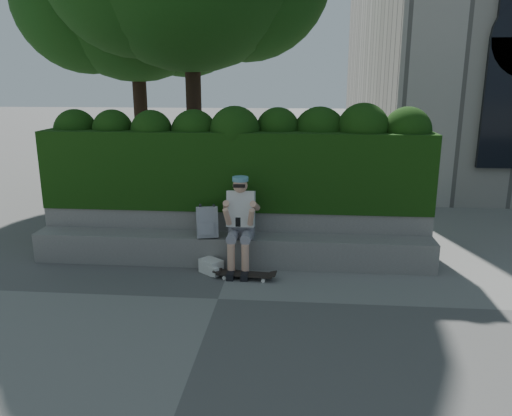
# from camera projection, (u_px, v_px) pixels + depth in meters

# --- Properties ---
(ground) EXTENTS (80.00, 80.00, 0.00)m
(ground) POSITION_uv_depth(u_px,v_px,m) (218.00, 299.00, 6.37)
(ground) COLOR slate
(ground) RESTS_ON ground
(bench_ledge) EXTENTS (6.00, 0.45, 0.45)m
(bench_ledge) POSITION_uv_depth(u_px,v_px,m) (231.00, 250.00, 7.52)
(bench_ledge) COLOR gray
(bench_ledge) RESTS_ON ground
(planter_wall) EXTENTS (6.00, 0.50, 0.75)m
(planter_wall) POSITION_uv_depth(u_px,v_px,m) (235.00, 231.00, 7.94)
(planter_wall) COLOR gray
(planter_wall) RESTS_ON ground
(hedge) EXTENTS (6.00, 1.00, 1.20)m
(hedge) POSITION_uv_depth(u_px,v_px,m) (236.00, 168.00, 7.91)
(hedge) COLOR black
(hedge) RESTS_ON planter_wall
(person) EXTENTS (0.40, 0.76, 1.38)m
(person) POSITION_uv_depth(u_px,v_px,m) (241.00, 220.00, 7.20)
(person) COLOR gray
(person) RESTS_ON ground
(skateboard) EXTENTS (0.80, 0.27, 0.08)m
(skateboard) POSITION_uv_depth(u_px,v_px,m) (245.00, 274.00, 6.99)
(skateboard) COLOR black
(skateboard) RESTS_ON ground
(backpack_plaid) EXTENTS (0.34, 0.24, 0.46)m
(backpack_plaid) POSITION_uv_depth(u_px,v_px,m) (207.00, 222.00, 7.34)
(backpack_plaid) COLOR silver
(backpack_plaid) RESTS_ON bench_ledge
(backpack_ground) EXTENTS (0.38, 0.37, 0.20)m
(backpack_ground) POSITION_uv_depth(u_px,v_px,m) (211.00, 266.00, 7.21)
(backpack_ground) COLOR silver
(backpack_ground) RESTS_ON ground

